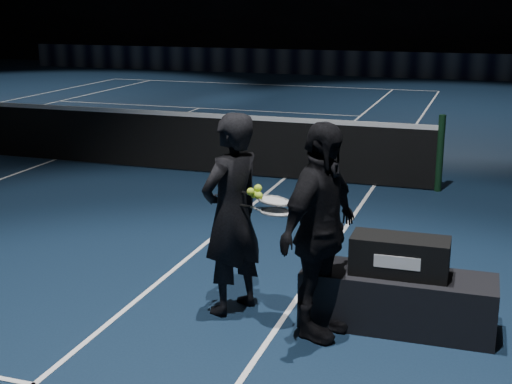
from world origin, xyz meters
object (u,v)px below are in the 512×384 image
player_a (232,215)px  racket_upper (274,201)px  player_b (320,232)px  tennis_balls (257,193)px  player_bench (397,300)px  racket_lower (277,212)px  racket_bag (400,256)px

player_a → racket_upper: (0.40, -0.06, 0.18)m
player_b → tennis_balls: bearing=91.4°
player_b → racket_upper: bearing=86.8°
player_bench → racket_lower: 1.25m
player_a → tennis_balls: (0.25, -0.06, 0.23)m
player_a → player_b: size_ratio=1.00×
racket_upper → player_bench: bearing=21.1°
racket_upper → tennis_balls: 0.16m
racket_upper → tennis_balls: bearing=-170.4°
player_bench → player_a: bearing=-176.0°
racket_lower → player_bench: bearing=28.3°
racket_bag → player_b: player_b is taller
player_a → racket_upper: 0.44m
player_bench → racket_lower: bearing=-167.4°
racket_bag → player_a: player_a is taller
racket_bag → player_a: (-1.42, -0.12, 0.25)m
player_bench → racket_upper: (-1.02, -0.18, 0.82)m
player_bench → tennis_balls: (-1.17, -0.18, 0.87)m
player_a → player_b: 0.85m
racket_bag → player_b: size_ratio=0.45×
player_a → racket_upper: player_a is taller
player_a → racket_lower: (0.43, -0.12, 0.10)m
player_bench → racket_upper: bearing=-170.6°
player_b → tennis_balls: 0.64m
racket_upper → player_a: bearing=-178.3°
racket_lower → player_a: bearing=180.0°
player_b → player_a: bearing=91.9°
racket_bag → player_b: bearing=-151.3°
player_b → racket_upper: 0.48m
player_a → player_b: bearing=100.3°
player_a → tennis_balls: 0.34m
racket_bag → tennis_balls: bearing=-172.1°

